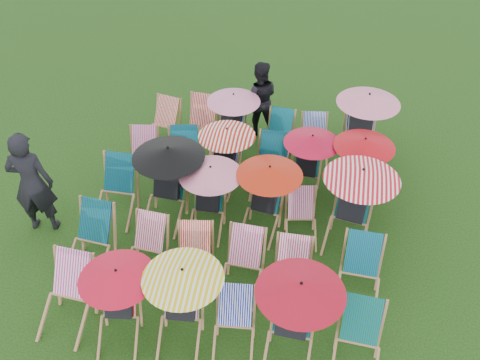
% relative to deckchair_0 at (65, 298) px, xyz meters
% --- Properties ---
extents(ground, '(100.00, 100.00, 0.00)m').
position_rel_deckchair_0_xyz_m(ground, '(1.98, 2.20, -0.51)').
color(ground, black).
rests_on(ground, ground).
extents(deckchair_0, '(0.75, 0.99, 1.03)m').
position_rel_deckchair_0_xyz_m(deckchair_0, '(0.00, 0.00, 0.00)').
color(deckchair_0, '#A0714B').
rests_on(deckchair_0, ground).
extents(deckchair_1, '(1.04, 1.12, 1.24)m').
position_rel_deckchair_0_xyz_m(deckchair_1, '(0.83, -0.07, 0.14)').
color(deckchair_1, '#A0714B').
rests_on(deckchair_1, ground).
extents(deckchair_2, '(1.10, 1.16, 1.30)m').
position_rel_deckchair_0_xyz_m(deckchair_2, '(1.69, 0.04, 0.18)').
color(deckchair_2, '#A0714B').
rests_on(deckchair_2, ground).
extents(deckchair_3, '(0.65, 0.86, 0.88)m').
position_rel_deckchair_0_xyz_m(deckchair_3, '(2.43, -0.02, -0.07)').
color(deckchair_3, '#A0714B').
rests_on(deckchair_3, ground).
extents(deckchair_4, '(1.17, 1.22, 1.39)m').
position_rel_deckchair_0_xyz_m(deckchair_4, '(3.21, 0.02, 0.22)').
color(deckchair_4, '#A0714B').
rests_on(deckchair_4, ground).
extents(deckchair_5, '(0.69, 0.92, 0.96)m').
position_rel_deckchair_0_xyz_m(deckchair_5, '(4.09, -0.01, -0.03)').
color(deckchair_5, '#A0714B').
rests_on(deckchair_5, ground).
extents(deckchair_6, '(0.75, 0.98, 1.00)m').
position_rel_deckchair_0_xyz_m(deckchair_6, '(-0.10, 1.10, -0.01)').
color(deckchair_6, '#A0714B').
rests_on(deckchair_6, ground).
extents(deckchair_7, '(0.67, 0.88, 0.90)m').
position_rel_deckchair_0_xyz_m(deckchair_7, '(0.81, 1.13, -0.06)').
color(deckchair_7, '#A0714B').
rests_on(deckchair_7, ground).
extents(deckchair_8, '(0.71, 0.90, 0.89)m').
position_rel_deckchair_0_xyz_m(deckchair_8, '(1.62, 1.07, -0.07)').
color(deckchair_8, '#A0714B').
rests_on(deckchair_8, ground).
extents(deckchair_9, '(0.66, 0.89, 0.93)m').
position_rel_deckchair_0_xyz_m(deckchair_9, '(2.36, 1.05, -0.05)').
color(deckchair_9, '#A0714B').
rests_on(deckchair_9, ground).
extents(deckchair_10, '(0.60, 0.83, 0.90)m').
position_rel_deckchair_0_xyz_m(deckchair_10, '(3.10, 1.03, -0.06)').
color(deckchair_10, '#A0714B').
rests_on(deckchair_10, ground).
extents(deckchair_11, '(0.69, 0.93, 0.97)m').
position_rel_deckchair_0_xyz_m(deckchair_11, '(4.11, 1.18, -0.03)').
color(deckchair_11, '#A0714B').
rests_on(deckchair_11, ground).
extents(deckchair_12, '(0.67, 0.94, 1.01)m').
position_rel_deckchair_0_xyz_m(deckchair_12, '(-0.11, 2.31, -0.01)').
color(deckchair_12, '#A0714B').
rests_on(deckchair_12, ground).
extents(deckchair_13, '(1.21, 1.28, 1.44)m').
position_rel_deckchair_0_xyz_m(deckchair_13, '(0.81, 2.39, 0.25)').
color(deckchair_13, '#A0714B').
rests_on(deckchair_13, ground).
extents(deckchair_14, '(1.06, 1.10, 1.26)m').
position_rel_deckchair_0_xyz_m(deckchair_14, '(1.56, 2.25, 0.15)').
color(deckchair_14, '#A0714B').
rests_on(deckchair_14, ground).
extents(deckchair_15, '(1.09, 1.16, 1.30)m').
position_rel_deckchair_0_xyz_m(deckchair_15, '(2.49, 2.38, 0.17)').
color(deckchair_15, '#A0714B').
rests_on(deckchair_15, ground).
extents(deckchair_16, '(0.67, 0.84, 0.82)m').
position_rel_deckchair_0_xyz_m(deckchair_16, '(3.14, 2.29, -0.10)').
color(deckchair_16, '#A0714B').
rests_on(deckchair_16, ground).
extents(deckchair_17, '(1.22, 1.30, 1.44)m').
position_rel_deckchair_0_xyz_m(deckchair_17, '(3.94, 2.37, 0.25)').
color(deckchair_17, '#A0714B').
rests_on(deckchair_17, ground).
extents(deckchair_18, '(0.71, 0.90, 0.90)m').
position_rel_deckchair_0_xyz_m(deckchair_18, '(0.02, 3.42, -0.06)').
color(deckchair_18, '#A0714B').
rests_on(deckchair_18, ground).
extents(deckchair_19, '(0.82, 1.01, 0.98)m').
position_rel_deckchair_0_xyz_m(deckchair_19, '(0.84, 3.41, -0.02)').
color(deckchair_19, '#A0714B').
rests_on(deckchair_19, ground).
extents(deckchair_20, '(1.04, 1.11, 1.23)m').
position_rel_deckchair_0_xyz_m(deckchair_20, '(1.59, 3.40, 0.14)').
color(deckchair_20, '#A0714B').
rests_on(deckchair_20, ground).
extents(deckchair_21, '(0.72, 0.97, 1.01)m').
position_rel_deckchair_0_xyz_m(deckchair_21, '(2.46, 3.45, -0.01)').
color(deckchair_21, '#A0714B').
rests_on(deckchair_21, ground).
extents(deckchair_22, '(1.01, 1.06, 1.20)m').
position_rel_deckchair_0_xyz_m(deckchair_22, '(3.12, 3.50, 0.12)').
color(deckchair_22, '#A0714B').
rests_on(deckchair_22, ground).
extents(deckchair_23, '(1.07, 1.12, 1.27)m').
position_rel_deckchair_0_xyz_m(deckchair_23, '(4.02, 3.46, 0.16)').
color(deckchair_23, '#A0714B').
rests_on(deckchair_23, ground).
extents(deckchair_24, '(0.76, 0.95, 0.91)m').
position_rel_deckchair_0_xyz_m(deckchair_24, '(0.07, 4.49, -0.06)').
color(deckchair_24, '#A0714B').
rests_on(deckchair_24, ground).
extents(deckchair_25, '(0.71, 0.96, 1.00)m').
position_rel_deckchair_0_xyz_m(deckchair_25, '(0.87, 4.54, -0.01)').
color(deckchair_25, '#A0714B').
rests_on(deckchair_25, ground).
extents(deckchair_26, '(1.06, 1.11, 1.25)m').
position_rel_deckchair_0_xyz_m(deckchair_26, '(1.50, 4.54, 0.15)').
color(deckchair_26, '#A0714B').
rests_on(deckchair_26, ground).
extents(deckchair_27, '(0.64, 0.85, 0.87)m').
position_rel_deckchair_0_xyz_m(deckchair_27, '(2.47, 4.55, -0.08)').
color(deckchair_27, '#A0714B').
rests_on(deckchair_27, ground).
extents(deckchair_28, '(0.67, 0.86, 0.86)m').
position_rel_deckchair_0_xyz_m(deckchair_28, '(3.20, 4.55, -0.08)').
color(deckchair_28, '#A0714B').
rests_on(deckchair_28, ground).
extents(deckchair_29, '(1.21, 1.28, 1.44)m').
position_rel_deckchair_0_xyz_m(deckchair_29, '(4.08, 4.68, 0.24)').
color(deckchair_29, '#A0714B').
rests_on(deckchair_29, ground).
extents(person_left, '(0.79, 0.59, 1.96)m').
position_rel_deckchair_0_xyz_m(person_left, '(-1.27, 1.75, 0.47)').
color(person_left, black).
rests_on(person_left, ground).
extents(person_rear, '(0.88, 0.73, 1.63)m').
position_rel_deckchair_0_xyz_m(person_rear, '(1.97, 5.29, 0.30)').
color(person_rear, black).
rests_on(person_rear, ground).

